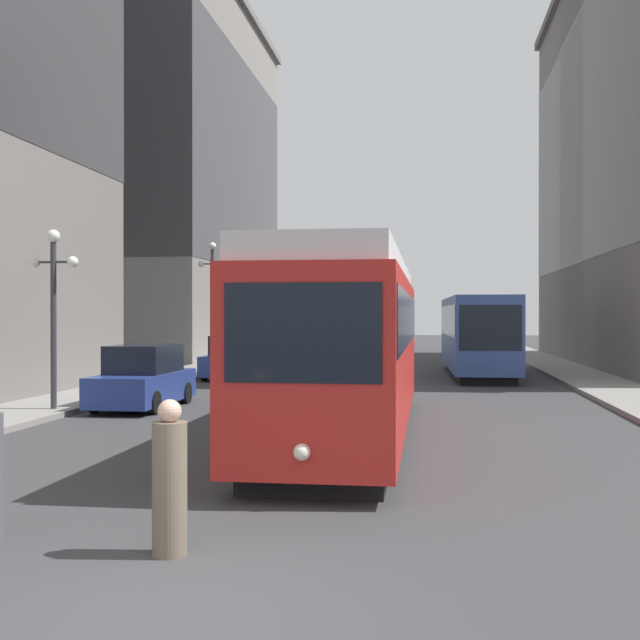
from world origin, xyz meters
The scene contains 11 objects.
ground_plane centered at (0.00, 0.00, 0.00)m, with size 200.00×200.00×0.00m, color #38383A.
sidewalk_left centered at (-8.61, 40.00, 0.07)m, with size 2.64×120.00×0.15m, color gray.
sidewalk_right centered at (8.61, 40.00, 0.07)m, with size 2.64×120.00×0.15m, color gray.
streetcar centered at (0.43, 10.85, 2.10)m, with size 2.66×14.09×3.89m.
transit_bus centered at (4.29, 28.75, 1.95)m, with size 2.92×11.17×3.45m.
parked_car_left_near centered at (-5.99, 15.06, 0.84)m, with size 1.93×4.40×1.82m.
parked_car_left_mid centered at (-5.99, 25.82, 0.84)m, with size 1.99×4.37×1.82m.
pedestrian_crossing_far centered at (-0.70, 1.63, 0.81)m, with size 0.39×0.39×1.75m.
lamp_post_left_near centered at (-7.89, 13.37, 3.38)m, with size 1.41×0.36×4.85m.
lamp_post_left_far centered at (-7.89, 29.31, 4.02)m, with size 1.41×0.36×5.95m.
building_left_corner centered at (-15.77, 44.37, 12.03)m, with size 12.29×23.74×23.37m.
Camera 1 is at (2.17, -6.93, 2.69)m, focal length 44.62 mm.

